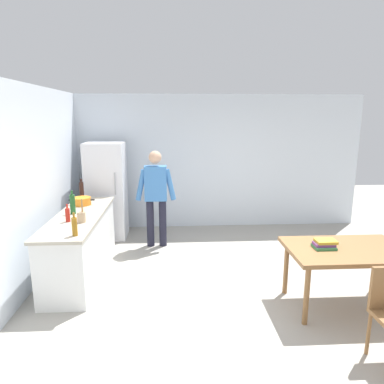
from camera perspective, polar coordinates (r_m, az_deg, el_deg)
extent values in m
plane|color=#9E998E|center=(4.68, 5.44, -16.75)|extent=(14.00, 14.00, 0.00)
cube|color=silver|center=(7.13, 2.06, 4.96)|extent=(6.40, 0.12, 2.70)
cube|color=silver|center=(4.75, -27.33, -0.24)|extent=(0.12, 5.60, 2.70)
cube|color=white|center=(5.35, -17.79, -8.40)|extent=(0.60, 2.12, 0.86)
cube|color=#B2A893|center=(5.21, -18.12, -3.76)|extent=(0.64, 2.20, 0.04)
cube|color=white|center=(6.70, -13.89, 0.21)|extent=(0.70, 0.64, 1.80)
cylinder|color=#B2B2B7|center=(6.29, -12.57, 1.35)|extent=(0.02, 0.02, 0.40)
cylinder|color=#1E1E2D|center=(6.19, -6.88, -5.13)|extent=(0.13, 0.13, 0.84)
cylinder|color=#1E1E2D|center=(6.18, -4.84, -5.11)|extent=(0.13, 0.13, 0.84)
cube|color=#3D75B7|center=(6.00, -6.01, 1.45)|extent=(0.38, 0.22, 0.60)
sphere|color=tan|center=(5.93, -6.11, 5.71)|extent=(0.22, 0.22, 0.22)
cylinder|color=#3D75B7|center=(5.98, -8.42, 1.15)|extent=(0.20, 0.09, 0.55)
cylinder|color=#3D75B7|center=(5.96, -3.62, 1.21)|extent=(0.20, 0.09, 0.55)
cube|color=olive|center=(4.54, 24.21, -8.73)|extent=(1.40, 0.90, 0.05)
cylinder|color=olive|center=(4.16, 18.36, -15.88)|extent=(0.06, 0.06, 0.70)
cylinder|color=olive|center=(4.75, 15.24, -12.00)|extent=(0.06, 0.06, 0.70)
cylinder|color=olive|center=(5.24, 28.01, -10.69)|extent=(0.06, 0.06, 0.70)
cylinder|color=olive|center=(3.99, 27.09, -20.02)|extent=(0.04, 0.04, 0.45)
cylinder|color=orange|center=(5.74, -17.69, -1.44)|extent=(0.28, 0.28, 0.12)
cube|color=black|center=(5.78, -19.34, -1.26)|extent=(0.06, 0.03, 0.02)
cube|color=black|center=(5.69, -16.05, -1.23)|extent=(0.06, 0.03, 0.02)
cylinder|color=tan|center=(4.81, -17.77, -3.97)|extent=(0.11, 0.11, 0.14)
cylinder|color=olive|center=(4.77, -17.64, -2.34)|extent=(0.02, 0.05, 0.22)
cylinder|color=olive|center=(4.76, -17.69, -2.38)|extent=(0.02, 0.04, 0.22)
cylinder|color=#996619|center=(4.29, -18.79, -5.44)|extent=(0.06, 0.06, 0.22)
cylinder|color=#996619|center=(4.25, -18.92, -3.65)|extent=(0.03, 0.03, 0.06)
cylinder|color=#1E5123|center=(5.24, -19.08, -1.94)|extent=(0.08, 0.08, 0.28)
cylinder|color=#1E5123|center=(5.20, -19.21, -0.12)|extent=(0.03, 0.03, 0.06)
cylinder|color=black|center=(6.16, -17.74, 0.25)|extent=(0.08, 0.08, 0.28)
cylinder|color=black|center=(6.13, -17.84, 1.80)|extent=(0.03, 0.03, 0.06)
cylinder|color=#B22319|center=(4.89, -19.81, -3.60)|extent=(0.06, 0.06, 0.18)
cylinder|color=#B22319|center=(4.86, -19.91, -2.24)|extent=(0.02, 0.02, 0.06)
cube|color=#387A47|center=(4.42, 20.91, -8.45)|extent=(0.24, 0.20, 0.03)
cube|color=#753D7F|center=(4.41, 20.92, -8.04)|extent=(0.23, 0.15, 0.03)
cube|color=gold|center=(4.42, 21.18, -7.59)|extent=(0.23, 0.17, 0.03)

